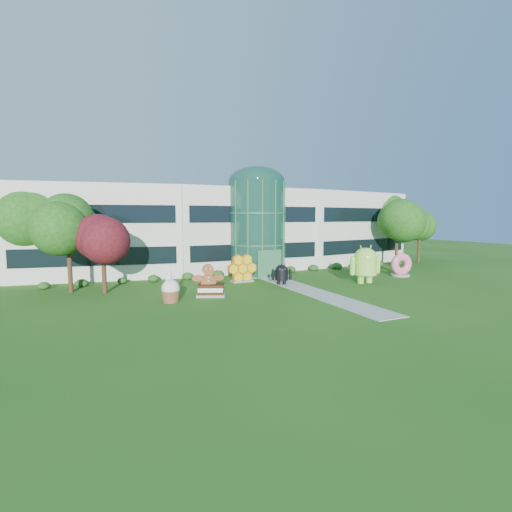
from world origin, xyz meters
name	(u,v)px	position (x,y,z in m)	size (l,w,h in m)	color
ground	(319,294)	(0.00, 0.00, 0.00)	(140.00, 140.00, 0.00)	#215114
building	(236,229)	(0.00, 18.00, 4.65)	(46.00, 15.00, 9.30)	beige
atrium	(257,228)	(0.00, 12.00, 4.90)	(6.00, 6.00, 9.80)	#194738
walkway	(306,289)	(0.00, 2.00, 0.02)	(2.40, 20.00, 0.04)	#9E9E93
tree_red	(103,256)	(-15.50, 7.50, 3.00)	(4.00, 4.00, 6.00)	#3F0C14
trees_backdrop	(253,234)	(0.00, 13.00, 4.20)	(52.00, 8.00, 8.40)	#174511
android_green	(365,262)	(6.75, 2.53, 1.93)	(3.41, 2.28, 3.87)	#95DC46
android_black	(282,273)	(-0.74, 4.93, 1.07)	(1.88, 1.26, 2.14)	black
donut	(401,265)	(12.83, 4.18, 1.21)	(2.33, 1.12, 2.43)	#D7518E
gingerbread	(208,280)	(-8.23, 2.97, 1.27)	(2.74, 1.06, 2.53)	brown
ice_cream_sandwich	(211,290)	(-8.11, 2.70, 0.48)	(2.15, 1.07, 0.96)	black
honeycomb	(242,269)	(-3.45, 7.76, 1.18)	(3.01, 1.07, 2.36)	yellow
froyo	(169,283)	(-11.04, 3.83, 1.10)	(1.28, 1.28, 2.20)	white
cupcake	(171,291)	(-11.30, 2.05, 0.83)	(1.39, 1.39, 1.67)	white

